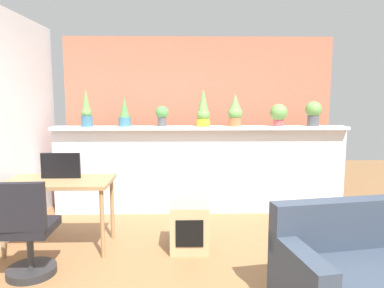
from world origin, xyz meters
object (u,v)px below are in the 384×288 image
Objects in this scene: potted_plant_1 at (125,114)px; couch at (380,273)px; potted_plant_0 at (86,111)px; potted_plant_5 at (279,114)px; side_cube_shelf at (189,227)px; potted_plant_2 at (162,115)px; potted_plant_4 at (235,111)px; potted_plant_3 at (203,110)px; tv_monitor at (61,166)px; desk at (59,188)px; office_chair at (27,236)px; potted_plant_6 at (313,112)px.

potted_plant_1 is 0.24× the size of couch.
potted_plant_0 is 2.60m from potted_plant_5.
potted_plant_2 is at bearing 105.96° from side_cube_shelf.
potted_plant_3 is at bearing -177.46° from potted_plant_4.
tv_monitor is at bearing -157.73° from potted_plant_5.
potted_plant_0 is at bearing 89.06° from desk.
desk is 0.24m from tv_monitor.
couch is (2.91, -0.53, -0.11)m from office_chair.
desk is at bearing 177.30° from side_cube_shelf.
potted_plant_3 is 0.46× the size of desk.
potted_plant_2 is 0.63× the size of potted_plant_4.
potted_plant_5 reaches higher than potted_plant_2.
potted_plant_2 is at bearing 179.35° from potted_plant_5.
potted_plant_6 is 3.79m from office_chair.
tv_monitor reaches higher than desk.
potted_plant_4 is (0.43, 0.02, -0.02)m from potted_plant_3.
potted_plant_5 is at bearing 0.89° from potted_plant_0.
potted_plant_2 is at bearing 1.52° from potted_plant_1.
potted_plant_3 is 2.07m from desk.
office_chair is (-0.60, -1.79, -1.00)m from potted_plant_1.
potted_plant_3 reaches higher than couch.
desk is 2.20× the size of side_cube_shelf.
office_chair reaches higher than desk.
potted_plant_4 is at bearing 61.60° from side_cube_shelf.
potted_plant_5 is (1.03, 0.06, -0.05)m from potted_plant_3.
potted_plant_1 is 0.95× the size of tv_monitor.
office_chair reaches higher than couch.
office_chair is at bearing -146.42° from potted_plant_5.
potted_plant_5 reaches higher than couch.
potted_plant_5 is (2.10, -0.00, -0.00)m from potted_plant_1.
potted_plant_5 is at bearing 44.46° from side_cube_shelf.
tv_monitor is (-0.00, 0.08, 0.22)m from desk.
potted_plant_1 is at bearing 125.13° from side_cube_shelf.
potted_plant_0 is 1.16× the size of potted_plant_4.
potted_plant_1 is at bearing -178.48° from potted_plant_2.
potted_plant_5 is 0.90× the size of potted_plant_6.
potted_plant_0 is at bearing -179.15° from potted_plant_6.
potted_plant_6 is at bearing 19.17° from tv_monitor.
couch reaches higher than desk.
potted_plant_3 reaches higher than potted_plant_1.
desk is (-0.02, -1.11, -0.76)m from potted_plant_0.
potted_plant_4 is 0.60m from potted_plant_5.
potted_plant_5 reaches higher than desk.
office_chair is at bearing -97.22° from desk.
couch is at bearing -37.27° from side_cube_shelf.
potted_plant_4 reaches higher than potted_plant_6.
office_chair is at bearing 169.68° from couch.
side_cube_shelf is at bearing 142.73° from couch.
potted_plant_4 is at bearing 28.94° from desk.
couch is (1.80, -2.34, -1.09)m from potted_plant_2.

